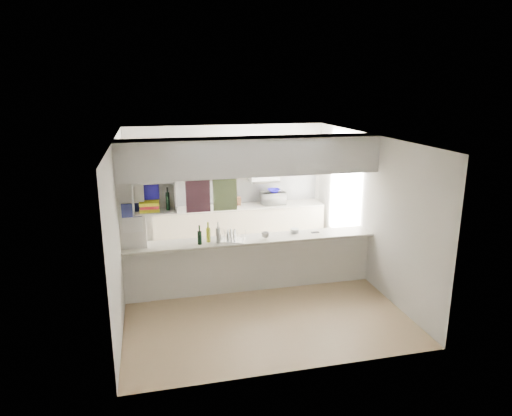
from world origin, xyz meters
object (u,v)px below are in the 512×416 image
object	(u,v)px
dish_rack	(233,236)
wine_bottles	(209,235)
microwave	(273,198)
bowl	(274,191)

from	to	relation	value
dish_rack	wine_bottles	distance (m)	0.41
microwave	wine_bottles	xyz separation A→B (m)	(-1.67, -2.17, -0.01)
bowl	wine_bottles	distance (m)	2.73
microwave	bowl	size ratio (longest dim) A/B	1.82
wine_bottles	dish_rack	bearing A→B (deg)	4.35
microwave	bowl	bearing A→B (deg)	104.44
microwave	dish_rack	bearing A→B (deg)	53.00
bowl	dish_rack	xyz separation A→B (m)	(-1.27, -2.12, -0.22)
bowl	microwave	bearing A→B (deg)	110.71
microwave	wine_bottles	distance (m)	2.74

